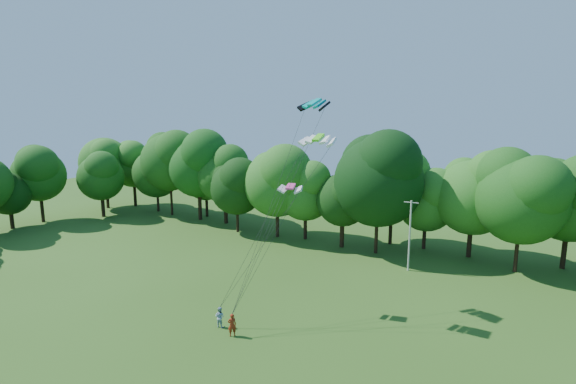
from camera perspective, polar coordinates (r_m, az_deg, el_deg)
The scene contains 8 objects.
utility_pole at distance 47.50m, azimuth 15.20°, elevation -5.27°, with size 1.47×0.18×7.37m.
kite_flyer_left at distance 34.48m, azimuth -7.12°, elevation -16.40°, with size 0.64×0.42×1.75m, color maroon.
kite_flyer_right at distance 35.92m, azimuth -8.67°, elevation -15.41°, with size 0.78×0.61×1.60m, color #8CAAC2.
kite_teal at distance 37.54m, azimuth 3.39°, elevation 11.32°, with size 3.03×2.05×0.70m.
kite_green at distance 34.41m, azimuth 3.86°, elevation 6.91°, with size 2.76×1.24×0.59m.
kite_pink at distance 36.03m, azimuth 0.33°, elevation 0.70°, with size 2.13×1.36×0.42m.
tree_back_west at distance 67.56m, azimuth -11.32°, elevation 3.77°, with size 9.61×9.61×13.97m.
tree_back_center at distance 51.24m, azimuth 11.46°, elevation 3.15°, with size 11.06×11.06×16.09m.
Camera 1 is at (16.91, -14.75, 16.44)m, focal length 28.00 mm.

